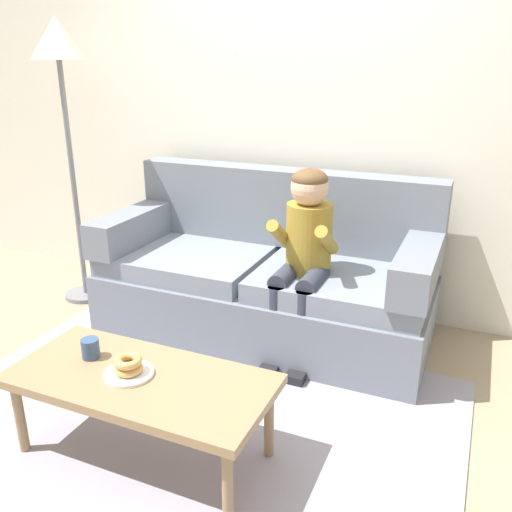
% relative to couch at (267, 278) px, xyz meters
% --- Properties ---
extents(ground, '(10.00, 10.00, 0.00)m').
position_rel_couch_xyz_m(ground, '(0.01, -0.85, -0.35)').
color(ground, '#9E896B').
extents(wall_back, '(8.00, 0.10, 2.80)m').
position_rel_couch_xyz_m(wall_back, '(0.01, 0.55, 1.05)').
color(wall_back, silver).
rests_on(wall_back, ground).
extents(area_rug, '(2.55, 1.89, 0.01)m').
position_rel_couch_xyz_m(area_rug, '(0.01, -1.10, -0.35)').
color(area_rug, '#9993A3').
rests_on(area_rug, ground).
extents(couch, '(2.04, 0.90, 1.00)m').
position_rel_couch_xyz_m(couch, '(0.00, 0.00, 0.00)').
color(couch, slate).
rests_on(couch, ground).
extents(coffee_table, '(1.13, 0.53, 0.40)m').
position_rel_couch_xyz_m(coffee_table, '(-0.04, -1.33, 0.00)').
color(coffee_table, '#937551').
rests_on(coffee_table, ground).
extents(person_child, '(0.34, 0.58, 1.10)m').
position_rel_couch_xyz_m(person_child, '(0.31, -0.21, 0.32)').
color(person_child, olive).
rests_on(person_child, ground).
extents(plate, '(0.21, 0.21, 0.01)m').
position_rel_couch_xyz_m(plate, '(-0.08, -1.34, 0.05)').
color(plate, white).
rests_on(plate, coffee_table).
extents(donut, '(0.16, 0.16, 0.04)m').
position_rel_couch_xyz_m(donut, '(-0.08, -1.34, 0.08)').
color(donut, tan).
rests_on(donut, plate).
extents(donut_second, '(0.17, 0.17, 0.04)m').
position_rel_couch_xyz_m(donut_second, '(-0.08, -1.34, 0.11)').
color(donut_second, tan).
rests_on(donut_second, donut).
extents(mug, '(0.08, 0.08, 0.09)m').
position_rel_couch_xyz_m(mug, '(-0.33, -1.29, 0.09)').
color(mug, '#334C72').
rests_on(mug, coffee_table).
extents(floor_lamp, '(0.35, 0.35, 1.92)m').
position_rel_couch_xyz_m(floor_lamp, '(-1.43, -0.06, 1.24)').
color(floor_lamp, slate).
rests_on(floor_lamp, ground).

